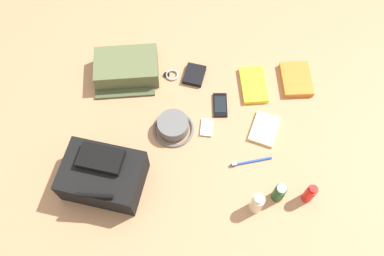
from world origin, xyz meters
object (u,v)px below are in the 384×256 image
object	(u,v)px
cell_phone	(220,105)
sunscreen_spray	(310,194)
bucket_hat	(173,126)
wristwatch	(171,75)
toothbrush	(249,162)
media_player	(207,127)
backpack	(103,175)
wallet	(194,75)
shampoo_bottle	(279,193)
toiletry_pouch	(127,68)
notepad	(265,129)
paperback_novel	(296,79)
lotion_bottle	(257,203)
travel_guidebook	(253,85)

from	to	relation	value
cell_phone	sunscreen_spray	bearing A→B (deg)	131.34
bucket_hat	wristwatch	distance (m)	0.28
toothbrush	media_player	bearing A→B (deg)	-39.40
backpack	wallet	distance (m)	0.64
shampoo_bottle	cell_phone	bearing A→B (deg)	-59.66
toiletry_pouch	shampoo_bottle	distance (m)	0.88
bucket_hat	notepad	size ratio (longest dim) A/B	1.20
shampoo_bottle	notepad	size ratio (longest dim) A/B	0.73
bucket_hat	cell_phone	size ratio (longest dim) A/B	1.46
paperback_novel	toothbrush	xyz separation A→B (m)	(0.22, 0.42, -0.01)
cell_phone	notepad	xyz separation A→B (m)	(-0.20, 0.11, 0.00)
toiletry_pouch	wallet	xyz separation A→B (m)	(-0.31, -0.01, -0.03)
backpack	lotion_bottle	size ratio (longest dim) A/B	2.77
wristwatch	bucket_hat	bearing A→B (deg)	96.62
wristwatch	wallet	size ratio (longest dim) A/B	0.65
shampoo_bottle	media_player	distance (m)	0.42
sunscreen_spray	notepad	world-z (taller)	sunscreen_spray
shampoo_bottle	travel_guidebook	world-z (taller)	shampoo_bottle
travel_guidebook	sunscreen_spray	bearing A→B (deg)	111.87
bucket_hat	sunscreen_spray	distance (m)	0.63
lotion_bottle	wallet	distance (m)	0.68
backpack	lotion_bottle	bearing A→B (deg)	173.20
toiletry_pouch	paperback_novel	xyz separation A→B (m)	(-0.79, -0.01, -0.03)
toiletry_pouch	lotion_bottle	world-z (taller)	lotion_bottle
wristwatch	travel_guidebook	bearing A→B (deg)	174.84
bucket_hat	sunscreen_spray	bearing A→B (deg)	153.74
lotion_bottle	toothbrush	size ratio (longest dim) A/B	0.71
paperback_novel	cell_phone	bearing A→B (deg)	23.98
toiletry_pouch	bucket_hat	size ratio (longest dim) A/B	1.73
wallet	notepad	bearing A→B (deg)	151.80
paperback_novel	toothbrush	distance (m)	0.48
backpack	media_player	world-z (taller)	backpack
sunscreen_spray	notepad	bearing A→B (deg)	-61.51
lotion_bottle	paperback_novel	world-z (taller)	lotion_bottle
bucket_hat	sunscreen_spray	size ratio (longest dim) A/B	1.53
notepad	toothbrush	bearing A→B (deg)	83.57
toothbrush	wallet	bearing A→B (deg)	-58.90
media_player	notepad	distance (m)	0.25
backpack	wristwatch	bearing A→B (deg)	-112.46
sunscreen_spray	toothbrush	xyz separation A→B (m)	(0.23, -0.14, -0.05)
bucket_hat	travel_guidebook	world-z (taller)	bucket_hat
backpack	shampoo_bottle	bearing A→B (deg)	178.14
sunscreen_spray	shampoo_bottle	distance (m)	0.12
bucket_hat	wallet	world-z (taller)	bucket_hat
sunscreen_spray	cell_phone	bearing A→B (deg)	-48.66
toiletry_pouch	wristwatch	distance (m)	0.21
lotion_bottle	toiletry_pouch	bearing A→B (deg)	-45.81
wallet	cell_phone	bearing A→B (deg)	140.34
toiletry_pouch	paperback_novel	bearing A→B (deg)	-179.37
paperback_novel	media_player	world-z (taller)	paperback_novel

